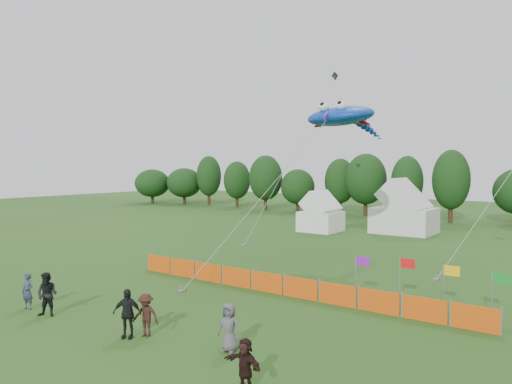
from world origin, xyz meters
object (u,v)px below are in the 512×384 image
Objects in this scene: barrier_fence at (283,285)px; spectator_d at (127,313)px; spectator_a at (28,291)px; tent_left at (321,215)px; spectator_b at (47,295)px; tent_right at (404,212)px; stingray_kite at (343,117)px; spectator_e at (229,327)px; spectator_c at (146,315)px; spectator_f at (245,364)px.

barrier_fence is 8.75m from spectator_d.
barrier_fence is at bearing 34.97° from spectator_a.
tent_left is 1.90× the size of spectator_b.
stingray_kite reaches higher than tent_right.
spectator_e reaches higher than barrier_fence.
tent_left reaches higher than spectator_e.
tent_right is at bearing 92.71° from spectator_e.
spectator_a is at bearing -178.95° from spectator_e.
spectator_c reaches higher than barrier_fence.
spectator_b is (-6.29, -8.93, 0.45)m from barrier_fence.
tent_left is at bearing -152.55° from tent_right.
tent_left is at bearing 114.48° from barrier_fence.
stingray_kite reaches higher than spectator_e.
barrier_fence is (3.04, -25.54, -1.48)m from tent_right.
spectator_c is 0.70m from spectator_d.
tent_left reaches higher than barrier_fence.
tent_left is 0.18× the size of barrier_fence.
spectator_f is 0.07× the size of stingray_kite.
tent_left is 1.93× the size of spectator_d.
tent_left is 2.12× the size of spectator_e.
tent_right reaches higher than spectator_e.
stingray_kite is (-5.00, 18.67, 8.99)m from spectator_e.
tent_right is 3.37× the size of spectator_a.
barrier_fence is 12.07× the size of spectator_c.
spectator_b is 22.40m from stingray_kite.
tent_left is 0.65× the size of tent_right.
tent_right is 34.79m from spectator_a.
tent_left is 30.89m from spectator_a.
spectator_b is at bearing -100.83° from stingray_kite.
tent_left is 34.72m from spectator_f.
spectator_b reaches higher than barrier_fence.
spectator_e is (8.86, 1.53, -0.10)m from spectator_b.
tent_left is 31.92m from spectator_e.
spectator_f is (7.89, -34.99, -1.21)m from tent_right.
tent_right is 34.64m from spectator_b.
spectator_b is at bearing -177.19° from spectator_e.
stingray_kite is (5.52, 20.15, 9.01)m from spectator_a.
spectator_c is at bearing -6.98° from spectator_a.
stingray_kite is (-1.03, 19.90, 8.90)m from spectator_d.
spectator_b is (1.66, -0.04, 0.12)m from spectator_a.
spectator_f is at bearing -15.74° from spectator_a.
spectator_e reaches higher than spectator_a.
spectator_d is at bearing -74.29° from tent_left.
spectator_e is at bearing 145.32° from spectator_f.
spectator_d reaches higher than spectator_f.
spectator_b reaches higher than spectator_c.
tent_right is at bearing 110.09° from spectator_f.
spectator_a is 1.08× the size of spectator_f.
spectator_d is at bearing -169.79° from spectator_e.
tent_right reaches higher than spectator_d.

